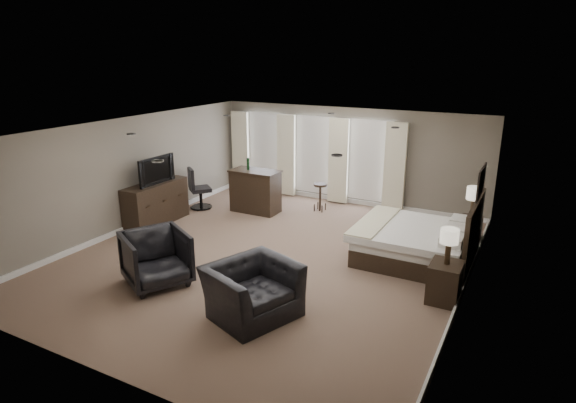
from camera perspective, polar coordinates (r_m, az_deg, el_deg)
The scene contains 16 objects.
room at distance 9.43m, azimuth -2.21°, elevation 0.69°, with size 7.60×8.60×2.64m.
window_bay at distance 13.44m, azimuth 2.89°, elevation 5.29°, with size 5.25×0.20×2.30m.
bed at distance 9.85m, azimuth 14.74°, elevation -2.90°, with size 2.17×2.07×1.38m, color silver.
nightstand_near at distance 8.52m, azimuth 18.08°, elevation -9.08°, with size 0.50×0.61×0.67m, color black.
nightstand_far at distance 11.20m, azimuth 20.78°, elevation -3.20°, with size 0.43×0.53×0.58m, color black.
lamp_near at distance 8.26m, azimuth 18.49°, elevation -5.09°, with size 0.30×0.30×0.61m, color beige.
lamp_far at distance 11.01m, azimuth 21.13°, elevation -0.12°, with size 0.33×0.33×0.68m, color beige.
wall_art at distance 9.38m, azimuth 21.88°, elevation 2.18°, with size 0.04×0.96×0.56m, color slate.
dresser at distance 12.04m, azimuth -15.37°, elevation -0.20°, with size 0.56×1.73×1.01m, color black.
tv at distance 11.88m, azimuth -15.59°, elevation 2.46°, with size 1.14×0.65×0.15m, color black.
armchair_near at distance 7.60m, azimuth -4.27°, elevation -9.51°, with size 1.31×0.85×1.15m, color black.
armchair_far at distance 8.88m, azimuth -15.35°, elevation -6.26°, with size 1.05×0.98×1.08m, color black.
bar_counter at distance 12.48m, azimuth -3.88°, elevation 1.26°, with size 1.27×0.66×1.11m, color black.
bar_stool_left at distance 12.60m, azimuth -3.61°, elevation 0.71°, with size 0.38×0.38×0.81m, color black.
bar_stool_right at distance 12.58m, azimuth 3.83°, elevation 0.50°, with size 0.35×0.35×0.74m, color black.
desk_chair at distance 12.92m, azimuth -10.35°, elevation 1.58°, with size 0.56×0.56×1.11m, color black.
Camera 1 is at (4.55, -7.81, 4.00)m, focal length 30.00 mm.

